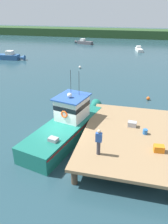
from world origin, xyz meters
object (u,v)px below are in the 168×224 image
at_px(moored_boat_off_the_point, 139,49).
at_px(moored_boat_outer_mooring, 8,56).
at_px(bait_bucket, 145,132).
at_px(crate_stack_near_edge, 132,124).
at_px(main_fishing_boat, 68,124).
at_px(moored_boat_mid_harbor, 84,42).
at_px(deckhand_by_the_boat, 99,141).
at_px(crate_stack_mid_dock, 159,149).
at_px(mooring_buoy_outer, 148,98).
at_px(mooring_buoy_inshore, 80,67).

bearing_deg(moored_boat_off_the_point, moored_boat_outer_mooring, -148.12).
bearing_deg(bait_bucket, crate_stack_near_edge, 137.15).
xyz_separation_m(bait_bucket, moored_boat_outer_mooring, (-24.62, 23.49, -0.82)).
relative_size(main_fishing_boat, moored_boat_mid_harbor, 1.88).
relative_size(deckhand_by_the_boat, moored_boat_mid_harbor, 0.31).
distance_m(crate_stack_near_edge, deckhand_by_the_boat, 4.24).
bearing_deg(main_fishing_boat, deckhand_by_the_boat, -49.54).
relative_size(crate_stack_near_edge, bait_bucket, 1.76).
bearing_deg(crate_stack_mid_dock, moored_boat_off_the_point, 92.79).
relative_size(crate_stack_near_edge, mooring_buoy_outer, 1.62).
xyz_separation_m(crate_stack_near_edge, moored_boat_mid_harbor, (-14.44, 44.06, -0.93)).
height_order(moored_boat_off_the_point, mooring_buoy_outer, moored_boat_off_the_point).
bearing_deg(moored_boat_off_the_point, mooring_buoy_inshore, -116.36).
xyz_separation_m(crate_stack_mid_dock, mooring_buoy_inshore, (-10.72, 22.22, -1.20)).
xyz_separation_m(crate_stack_mid_dock, moored_boat_off_the_point, (-1.95, 39.94, -1.03)).
xyz_separation_m(main_fishing_boat, crate_stack_near_edge, (4.69, 0.36, 0.38)).
distance_m(crate_stack_near_edge, mooring_buoy_outer, 8.62).
distance_m(moored_boat_off_the_point, mooring_buoy_inshore, 19.77).
bearing_deg(crate_stack_near_edge, moored_boat_outer_mooring, 136.31).
bearing_deg(moored_boat_mid_harbor, crate_stack_near_edge, -71.85).
bearing_deg(mooring_buoy_inshore, mooring_buoy_outer, -46.82).
height_order(main_fishing_boat, moored_boat_off_the_point, main_fishing_boat).
height_order(main_fishing_boat, bait_bucket, main_fishing_boat).
relative_size(crate_stack_near_edge, moored_boat_outer_mooring, 0.09).
distance_m(moored_boat_off_the_point, moored_boat_outer_mooring, 27.61).
height_order(main_fishing_boat, moored_boat_outer_mooring, main_fishing_boat).
distance_m(deckhand_by_the_boat, mooring_buoy_outer, 12.76).
bearing_deg(mooring_buoy_outer, mooring_buoy_inshore, 133.18).
height_order(moored_boat_mid_harbor, moored_boat_outer_mooring, moored_boat_outer_mooring).
distance_m(crate_stack_mid_dock, crate_stack_near_edge, 3.18).
bearing_deg(crate_stack_mid_dock, moored_boat_mid_harbor, 109.03).
xyz_separation_m(crate_stack_near_edge, mooring_buoy_outer, (1.37, 8.43, -1.20)).
height_order(moored_boat_off_the_point, moored_boat_mid_harbor, moored_boat_mid_harbor).
relative_size(moored_boat_mid_harbor, mooring_buoy_outer, 14.29).
distance_m(crate_stack_mid_dock, moored_boat_outer_mooring, 35.89).
relative_size(bait_bucket, moored_boat_off_the_point, 0.08).
xyz_separation_m(main_fishing_boat, moored_boat_outer_mooring, (-19.02, 23.01, -0.46)).
bearing_deg(mooring_buoy_outer, crate_stack_near_edge, -99.25).
xyz_separation_m(moored_boat_off_the_point, moored_boat_outer_mooring, (-23.45, -14.58, 0.18)).
relative_size(crate_stack_near_edge, moored_boat_off_the_point, 0.14).
xyz_separation_m(deckhand_by_the_boat, mooring_buoy_outer, (3.12, 12.23, -1.87)).
relative_size(main_fishing_boat, bait_bucket, 29.29).
height_order(bait_bucket, mooring_buoy_inshore, bait_bucket).
bearing_deg(deckhand_by_the_boat, crate_stack_mid_dock, 17.83).
bearing_deg(deckhand_by_the_boat, mooring_buoy_outer, 75.68).
relative_size(deckhand_by_the_boat, mooring_buoy_outer, 4.40).
height_order(crate_stack_near_edge, moored_boat_mid_harbor, crate_stack_near_edge).
bearing_deg(mooring_buoy_inshore, moored_boat_off_the_point, 63.64).
relative_size(crate_stack_mid_dock, mooring_buoy_outer, 1.62).
relative_size(moored_boat_outer_mooring, mooring_buoy_outer, 17.06).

